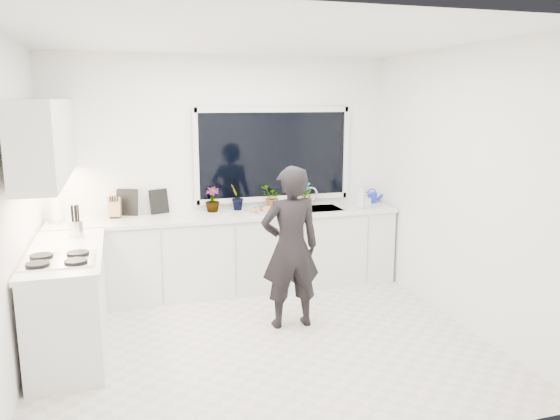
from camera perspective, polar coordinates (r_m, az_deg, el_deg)
name	(u,v)px	position (r m, az deg, el deg)	size (l,w,h in m)	color
floor	(262,343)	(5.19, -1.85, -13.70)	(4.00, 3.50, 0.02)	beige
wall_back	(224,173)	(6.47, -5.89, 3.90)	(4.00, 0.02, 2.70)	white
wall_left	(10,211)	(4.70, -26.40, -0.13)	(0.02, 3.50, 2.70)	white
wall_right	(460,188)	(5.62, 18.31, 2.21)	(0.02, 3.50, 2.70)	white
ceiling	(260,36)	(4.73, -2.08, 17.69)	(4.00, 3.50, 0.02)	white
window	(273,155)	(6.55, -0.68, 5.81)	(1.80, 0.02, 1.00)	black
base_cabinets_back	(230,254)	(6.36, -5.20, -4.61)	(3.92, 0.58, 0.88)	white
base_cabinets_left	(69,302)	(5.23, -21.16, -8.98)	(0.58, 1.60, 0.88)	white
countertop_back	(230,215)	(6.24, -5.26, -0.57)	(3.94, 0.62, 0.04)	silver
countertop_left	(65,252)	(5.09, -21.53, -4.12)	(0.62, 1.60, 0.04)	silver
upper_cabinets	(46,139)	(5.30, -23.28, 6.78)	(0.34, 2.10, 0.70)	white
sink	(316,213)	(6.54, 3.79, -0.27)	(0.58, 0.42, 0.14)	silver
faucet	(311,197)	(6.69, 3.21, 1.41)	(0.03, 0.03, 0.22)	silver
stovetop	(58,260)	(4.75, -22.14, -4.82)	(0.56, 0.48, 0.03)	black
person	(290,248)	(5.27, 1.10, -3.94)	(0.58, 0.38, 1.59)	black
pizza_tray	(267,211)	(6.31, -1.36, -0.07)	(0.42, 0.31, 0.03)	silver
pizza	(267,209)	(6.31, -1.36, 0.09)	(0.39, 0.28, 0.01)	#AF171A
watering_can	(371,197)	(6.97, 9.53, 1.30)	(0.14, 0.14, 0.13)	#1329B5
paper_towel_roll	(56,210)	(6.24, -22.39, 0.01)	(0.11, 0.11, 0.26)	white
knife_block	(115,208)	(6.25, -16.90, 0.21)	(0.13, 0.10, 0.22)	olive
utensil_crock	(76,229)	(5.50, -20.53, -1.85)	(0.13, 0.13, 0.16)	silver
picture_frame_large	(159,201)	(6.35, -12.53, 0.89)	(0.22, 0.02, 0.28)	black
picture_frame_small	(127,202)	(6.34, -15.69, 0.80)	(0.25, 0.02, 0.30)	black
herb_plants	(259,197)	(6.46, -2.16, 1.39)	(1.32, 0.31, 0.34)	#26662D
soap_bottles	(362,197)	(6.56, 8.57, 1.35)	(0.21, 0.16, 0.30)	#D8BF66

